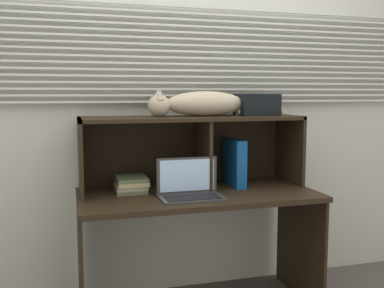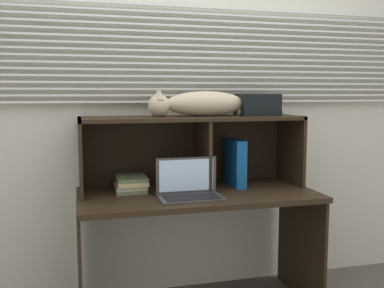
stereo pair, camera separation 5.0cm
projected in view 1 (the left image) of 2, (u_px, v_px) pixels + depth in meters
back_panel_with_blinds at (182, 96)px, 2.78m from camera, size 4.40×0.08×2.50m
desk at (198, 216)px, 2.52m from camera, size 1.35×0.64×0.71m
hutch_shelf_unit at (192, 137)px, 2.62m from camera, size 1.31×0.37×0.43m
cat at (201, 104)px, 2.58m from camera, size 0.84×0.16×0.16m
laptop at (190, 189)px, 2.38m from camera, size 0.34×0.21×0.21m
binder_upright at (234, 162)px, 2.68m from camera, size 0.06×0.25×0.28m
book_stack at (131, 184)px, 2.52m from camera, size 0.18×0.23×0.08m
storage_box at (257, 105)px, 2.68m from camera, size 0.24×0.20×0.13m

